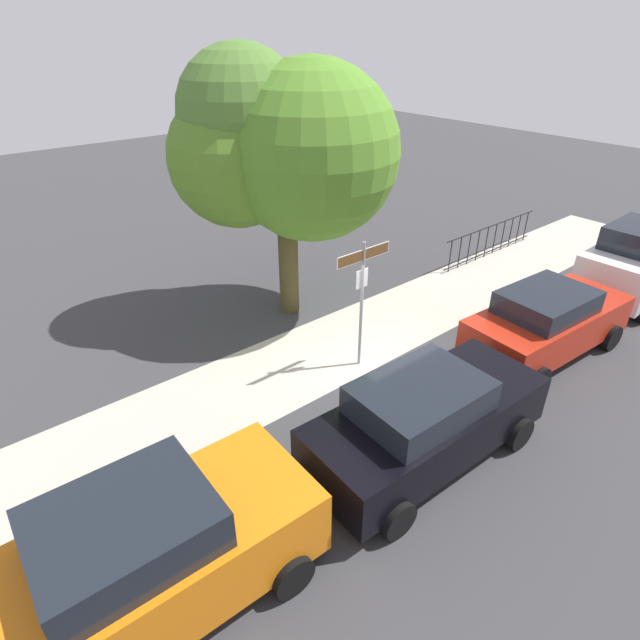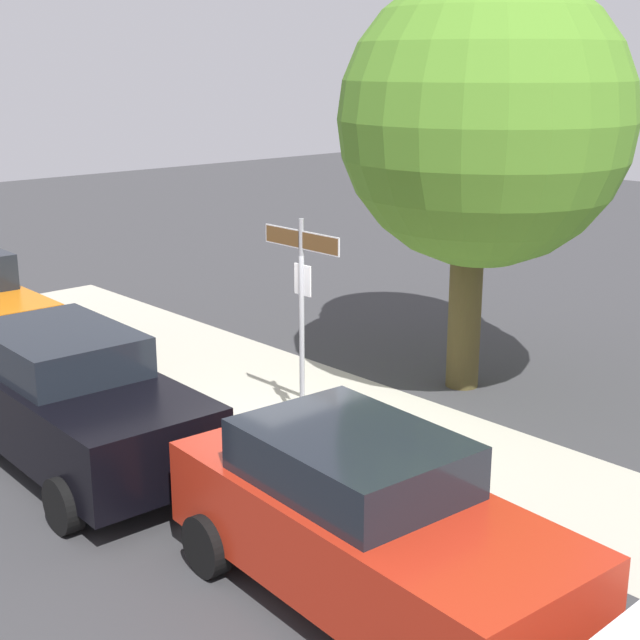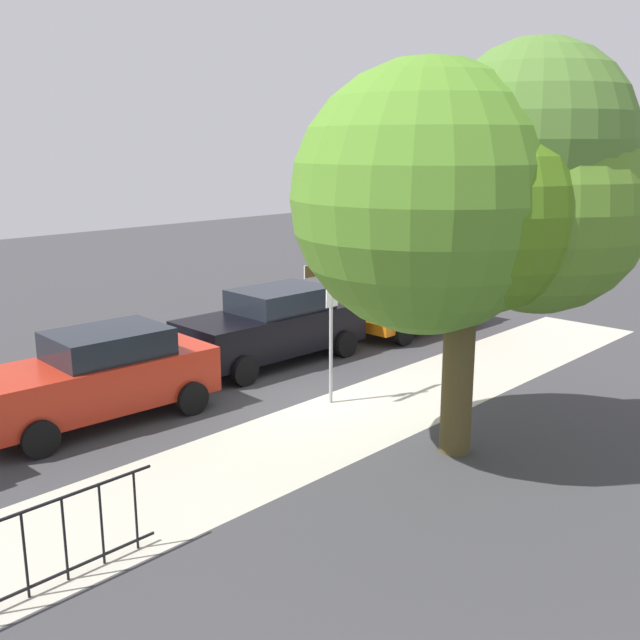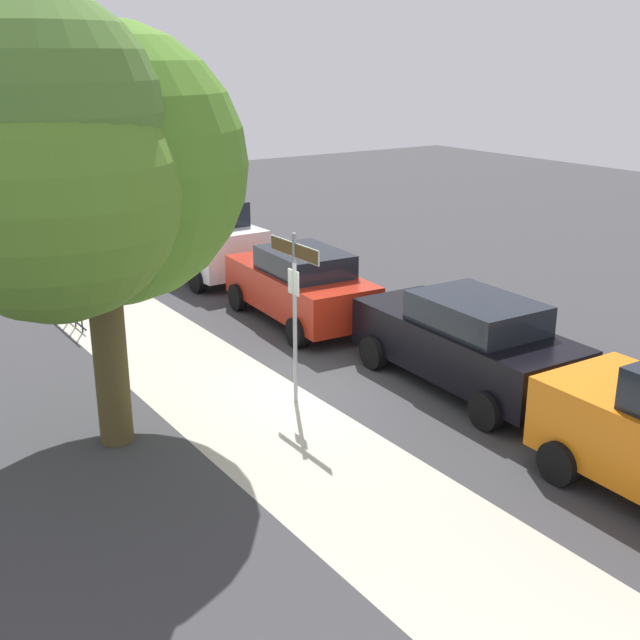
{
  "view_description": "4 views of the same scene",
  "coord_description": "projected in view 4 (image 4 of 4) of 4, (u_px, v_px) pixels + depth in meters",
  "views": [
    {
      "loc": [
        -7.01,
        -6.59,
        6.83
      ],
      "look_at": [
        -1.2,
        0.46,
        1.55
      ],
      "focal_mm": 28.78,
      "sensor_mm": 36.0,
      "label": 1
    },
    {
      "loc": [
        8.9,
        -7.51,
        4.96
      ],
      "look_at": [
        0.14,
        0.53,
        1.63
      ],
      "focal_mm": 51.5,
      "sensor_mm": 36.0,
      "label": 2
    },
    {
      "loc": [
        10.13,
        9.77,
        5.0
      ],
      "look_at": [
        -0.47,
        -0.26,
        1.51
      ],
      "focal_mm": 41.36,
      "sensor_mm": 36.0,
      "label": 3
    },
    {
      "loc": [
        -10.86,
        7.18,
        5.74
      ],
      "look_at": [
        -0.48,
        0.16,
        1.56
      ],
      "focal_mm": 44.61,
      "sensor_mm": 36.0,
      "label": 4
    }
  ],
  "objects": [
    {
      "name": "car_yellow",
      "position": [
        140.0,
        216.0,
        25.35
      ],
      "size": [
        4.11,
        2.15,
        1.7
      ],
      "rotation": [
        0.0,
        0.0,
        0.05
      ],
      "color": "gold",
      "rests_on": "ground_plane"
    },
    {
      "name": "street_sign",
      "position": [
        294.0,
        285.0,
        13.21
      ],
      "size": [
        1.46,
        0.07,
        2.99
      ],
      "color": "#9EA0A5",
      "rests_on": "ground_plane"
    },
    {
      "name": "car_white",
      "position": [
        204.0,
        238.0,
        21.47
      ],
      "size": [
        4.11,
        2.09,
        2.12
      ],
      "rotation": [
        0.0,
        0.0,
        0.02
      ],
      "color": "white",
      "rests_on": "ground_plane"
    },
    {
      "name": "shade_tree",
      "position": [
        79.0,
        168.0,
        11.0
      ],
      "size": [
        5.07,
        4.97,
        6.56
      ],
      "color": "#4B4222",
      "rests_on": "ground_plane"
    },
    {
      "name": "sidewalk_strip",
      "position": [
        197.0,
        375.0,
        15.04
      ],
      "size": [
        24.0,
        2.6,
        0.0
      ],
      "primitive_type": "cube",
      "color": "#B2AD9C",
      "rests_on": "ground_plane"
    },
    {
      "name": "car_black",
      "position": [
        466.0,
        341.0,
        14.22
      ],
      "size": [
        4.64,
        2.13,
        1.74
      ],
      "rotation": [
        0.0,
        0.0,
        -0.04
      ],
      "color": "black",
      "rests_on": "ground_plane"
    },
    {
      "name": "ground_plane",
      "position": [
        312.0,
        394.0,
        14.16
      ],
      "size": [
        60.0,
        60.0,
        0.0
      ],
      "primitive_type": "plane",
      "color": "#38383A"
    },
    {
      "name": "iron_fence",
      "position": [
        51.0,
        285.0,
        18.85
      ],
      "size": [
        4.77,
        0.04,
        1.07
      ],
      "color": "black",
      "rests_on": "ground_plane"
    },
    {
      "name": "car_red",
      "position": [
        300.0,
        285.0,
        17.76
      ],
      "size": [
        4.4,
        2.16,
        1.7
      ],
      "rotation": [
        0.0,
        0.0,
        -0.07
      ],
      "color": "#B12614",
      "rests_on": "ground_plane"
    }
  ]
}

